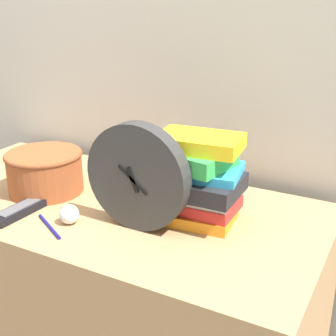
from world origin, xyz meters
TOP-DOWN VIEW (x-y plane):
  - wall_back at (0.00, 0.66)m, footprint 6.00×0.04m
  - desk at (0.00, 0.30)m, footprint 1.22×0.59m
  - desk_clock at (0.16, 0.21)m, footprint 0.27×0.05m
  - book_stack at (0.27, 0.32)m, footprint 0.25×0.19m
  - basket at (-0.19, 0.28)m, footprint 0.22×0.22m
  - tv_remote at (-0.15, 0.13)m, footprint 0.06×0.17m
  - crumpled_paper_ball at (-0.00, 0.15)m, footprint 0.05×0.05m
  - pen at (-0.03, 0.11)m, footprint 0.13×0.08m

SIDE VIEW (x-z plane):
  - desk at x=0.00m, z-range 0.00..0.71m
  - pen at x=-0.03m, z-range 0.71..0.72m
  - tv_remote at x=-0.15m, z-range 0.71..0.73m
  - crumpled_paper_ball at x=0.00m, z-range 0.71..0.76m
  - basket at x=-0.19m, z-range 0.71..0.83m
  - book_stack at x=0.27m, z-range 0.71..0.94m
  - desk_clock at x=0.16m, z-range 0.71..0.98m
  - wall_back at x=0.00m, z-range 0.00..2.40m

